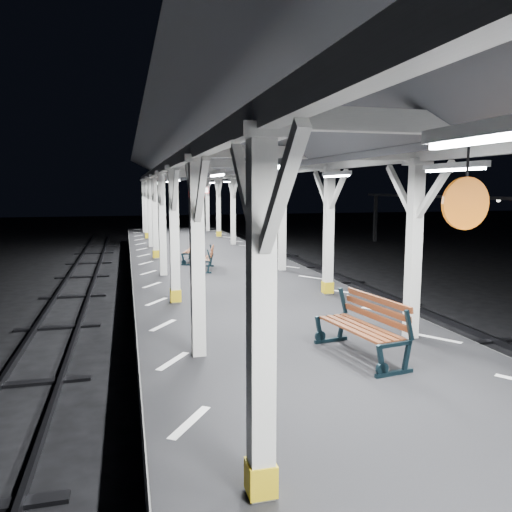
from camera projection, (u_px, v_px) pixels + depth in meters
name	position (u px, v px, depth m)	size (l,w,h in m)	color
ground	(277.00, 362.00, 10.95)	(120.00, 120.00, 0.00)	black
platform	(277.00, 340.00, 10.88)	(6.00, 50.00, 1.00)	black
hazard_stripes_left	(163.00, 325.00, 10.20)	(1.00, 48.00, 0.01)	silver
hazard_stripes_right	(380.00, 310.00, 11.43)	(1.00, 48.00, 0.01)	silver
track_left	(32.00, 380.00, 9.69)	(2.20, 60.00, 0.16)	#2D2D33
track_right	(473.00, 341.00, 12.19)	(2.20, 60.00, 0.16)	#2D2D33
canopy	(279.00, 151.00, 10.32)	(5.40, 49.00, 4.65)	silver
bench_near	(366.00, 325.00, 8.27)	(0.96, 1.94, 1.01)	black
bench_mid	(207.00, 257.00, 17.04)	(0.86, 1.57, 0.81)	black
bench_far	(195.00, 250.00, 18.77)	(1.02, 1.72, 0.88)	black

